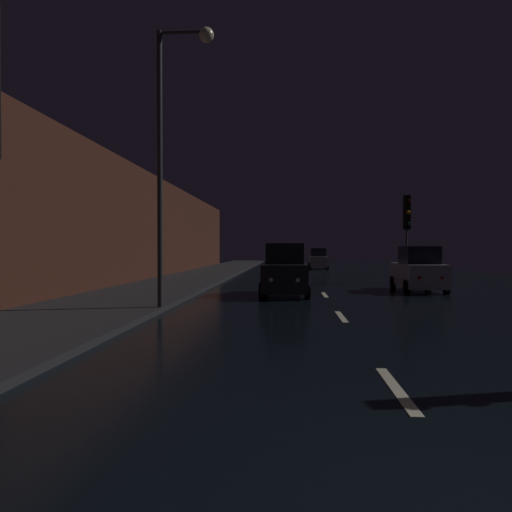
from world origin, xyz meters
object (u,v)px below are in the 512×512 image
Objects in this scene: streetlamp_overhead at (173,129)px; car_distant_taillights at (318,259)px; car_parked_right_far at (418,271)px; car_approaching_headlights at (285,272)px; traffic_light_far_right at (407,219)px.

streetlamp_overhead is 2.19× the size of car_distant_taillights.
car_parked_right_far is (9.12, 7.75, -4.52)m from streetlamp_overhead.
car_distant_taillights is at bearing 173.70° from car_approaching_headlights.
car_distant_taillights is 23.70m from car_parked_right_far.
car_approaching_headlights is 6.32m from car_parked_right_far.
streetlamp_overhead is at bearing -48.60° from traffic_light_far_right.
car_parked_right_far is at bearing 40.36° from streetlamp_overhead.
streetlamp_overhead is (-9.93, -13.26, 1.91)m from traffic_light_far_right.
streetlamp_overhead is 2.01× the size of car_approaching_headlights.
car_approaching_headlights is 25.98m from car_distant_taillights.
traffic_light_far_right is 0.58× the size of streetlamp_overhead.
car_distant_taillights is 0.97× the size of car_parked_right_far.
streetlamp_overhead reaches higher than car_distant_taillights.
traffic_light_far_right is 1.16× the size of car_approaching_headlights.
car_distant_taillights is at bearing 78.98° from streetlamp_overhead.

